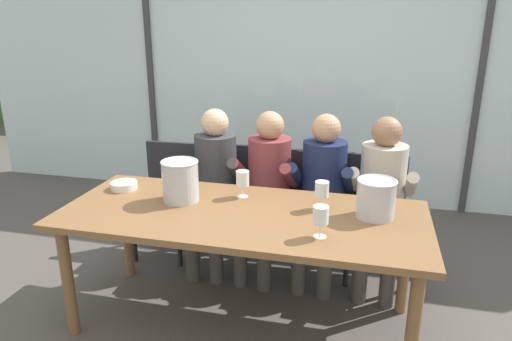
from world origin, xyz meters
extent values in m
plane|color=#4C4742|center=(0.00, 1.00, 0.00)|extent=(14.00, 14.00, 0.00)
cube|color=silver|center=(0.00, 2.29, 1.30)|extent=(7.37, 0.03, 2.60)
cube|color=#38383D|center=(-1.66, 2.27, 1.30)|extent=(0.06, 0.06, 2.60)
cube|color=#38383D|center=(1.66, 2.27, 1.30)|extent=(0.06, 0.06, 2.60)
cube|color=#386633|center=(0.00, 5.98, 0.78)|extent=(13.37, 2.40, 1.57)
cube|color=brown|center=(0.00, 0.00, 0.74)|extent=(2.17, 0.91, 0.04)
cylinder|color=brown|center=(-0.98, -0.36, 0.36)|extent=(0.07, 0.07, 0.72)
cylinder|color=brown|center=(0.98, -0.36, 0.36)|extent=(0.07, 0.07, 0.72)
cylinder|color=brown|center=(-0.98, 0.36, 0.36)|extent=(0.07, 0.07, 0.72)
cylinder|color=brown|center=(0.98, 0.36, 0.36)|extent=(0.07, 0.07, 0.72)
cube|color=#232328|center=(-0.86, 0.75, 0.46)|extent=(0.45, 0.45, 0.03)
cube|color=#232328|center=(-0.87, 0.95, 0.68)|extent=(0.42, 0.05, 0.42)
cylinder|color=#232328|center=(-1.04, 0.55, 0.22)|extent=(0.04, 0.04, 0.45)
cylinder|color=#232328|center=(-0.66, 0.57, 0.22)|extent=(0.04, 0.04, 0.45)
cylinder|color=#232328|center=(-1.06, 0.93, 0.22)|extent=(0.04, 0.04, 0.45)
cylinder|color=#232328|center=(-0.68, 0.95, 0.22)|extent=(0.04, 0.04, 0.45)
cube|color=#232328|center=(-0.41, 0.79, 0.46)|extent=(0.49, 0.49, 0.03)
cube|color=#232328|center=(-0.43, 0.99, 0.68)|extent=(0.42, 0.09, 0.42)
cylinder|color=#232328|center=(-0.57, 0.58, 0.22)|extent=(0.04, 0.04, 0.45)
cylinder|color=#232328|center=(-0.20, 0.62, 0.22)|extent=(0.04, 0.04, 0.45)
cylinder|color=#232328|center=(-0.62, 0.95, 0.22)|extent=(0.04, 0.04, 0.45)
cylinder|color=#232328|center=(-0.24, 1.00, 0.22)|extent=(0.04, 0.04, 0.45)
cube|color=#232328|center=(0.04, 0.77, 0.46)|extent=(0.45, 0.45, 0.03)
cube|color=#232328|center=(0.03, 0.97, 0.68)|extent=(0.42, 0.05, 0.42)
cylinder|color=#232328|center=(-0.15, 0.58, 0.22)|extent=(0.04, 0.04, 0.45)
cylinder|color=#232328|center=(0.23, 0.59, 0.22)|extent=(0.04, 0.04, 0.45)
cylinder|color=#232328|center=(-0.16, 0.96, 0.22)|extent=(0.04, 0.04, 0.45)
cylinder|color=#232328|center=(0.22, 0.97, 0.22)|extent=(0.04, 0.04, 0.45)
cube|color=#232328|center=(0.41, 0.77, 0.46)|extent=(0.47, 0.47, 0.03)
cube|color=#232328|center=(0.40, 0.97, 0.68)|extent=(0.42, 0.06, 0.42)
cylinder|color=#232328|center=(0.23, 0.57, 0.22)|extent=(0.04, 0.04, 0.45)
cylinder|color=#232328|center=(0.61, 0.59, 0.22)|extent=(0.04, 0.04, 0.45)
cylinder|color=#232328|center=(0.21, 0.95, 0.22)|extent=(0.04, 0.04, 0.45)
cylinder|color=#232328|center=(0.59, 0.97, 0.22)|extent=(0.04, 0.04, 0.45)
cube|color=#232328|center=(0.80, 0.78, 0.46)|extent=(0.45, 0.45, 0.03)
cube|color=#232328|center=(0.79, 0.98, 0.68)|extent=(0.42, 0.05, 0.42)
cylinder|color=#232328|center=(0.61, 0.58, 0.22)|extent=(0.04, 0.04, 0.45)
cylinder|color=#232328|center=(0.99, 0.59, 0.22)|extent=(0.04, 0.04, 0.45)
cylinder|color=#232328|center=(0.60, 0.96, 0.22)|extent=(0.04, 0.04, 0.45)
cylinder|color=#232328|center=(0.98, 0.97, 0.22)|extent=(0.04, 0.04, 0.45)
cylinder|color=#38383D|center=(-0.43, 0.81, 0.75)|extent=(0.34, 0.34, 0.52)
sphere|color=#DBAD89|center=(-0.43, 0.81, 1.11)|extent=(0.21, 0.21, 0.21)
cube|color=#47423D|center=(-0.51, 0.60, 0.49)|extent=(0.16, 0.41, 0.13)
cube|color=#47423D|center=(-0.33, 0.61, 0.49)|extent=(0.16, 0.41, 0.13)
cylinder|color=#47423D|center=(-0.49, 0.40, 0.24)|extent=(0.10, 0.10, 0.47)
cylinder|color=#47423D|center=(-0.32, 0.41, 0.24)|extent=(0.10, 0.10, 0.47)
cylinder|color=#38383D|center=(-0.61, 0.67, 0.78)|extent=(0.10, 0.33, 0.26)
cylinder|color=#38383D|center=(-0.24, 0.70, 0.78)|extent=(0.10, 0.33, 0.26)
cylinder|color=brown|center=(-0.01, 0.81, 0.75)|extent=(0.35, 0.35, 0.52)
sphere|color=tan|center=(-0.01, 0.81, 1.11)|extent=(0.21, 0.21, 0.21)
cube|color=#47423D|center=(-0.12, 0.61, 0.49)|extent=(0.16, 0.41, 0.13)
cube|color=#47423D|center=(0.06, 0.60, 0.49)|extent=(0.16, 0.41, 0.13)
cylinder|color=#47423D|center=(-0.13, 0.42, 0.24)|extent=(0.10, 0.10, 0.47)
cylinder|color=#47423D|center=(0.05, 0.40, 0.24)|extent=(0.10, 0.10, 0.47)
cylinder|color=brown|center=(-0.21, 0.70, 0.78)|extent=(0.11, 0.33, 0.26)
cylinder|color=brown|center=(0.17, 0.67, 0.78)|extent=(0.11, 0.33, 0.26)
cylinder|color=#192347|center=(0.40, 0.81, 0.75)|extent=(0.34, 0.34, 0.52)
sphere|color=tan|center=(0.40, 0.81, 1.11)|extent=(0.21, 0.21, 0.21)
cube|color=#47423D|center=(0.30, 0.61, 0.49)|extent=(0.15, 0.41, 0.13)
cube|color=#47423D|center=(0.48, 0.60, 0.49)|extent=(0.15, 0.41, 0.13)
cylinder|color=#47423D|center=(0.29, 0.41, 0.24)|extent=(0.10, 0.10, 0.47)
cylinder|color=#47423D|center=(0.47, 0.40, 0.24)|extent=(0.10, 0.10, 0.47)
cylinder|color=#192347|center=(0.21, 0.70, 0.78)|extent=(0.10, 0.33, 0.26)
cylinder|color=#192347|center=(0.58, 0.68, 0.78)|extent=(0.10, 0.33, 0.26)
cylinder|color=#B7AD9E|center=(0.82, 0.81, 0.75)|extent=(0.33, 0.33, 0.52)
sphere|color=#936B4C|center=(0.82, 0.81, 1.11)|extent=(0.21, 0.21, 0.21)
cube|color=#47423D|center=(0.72, 0.61, 0.49)|extent=(0.15, 0.40, 0.13)
cube|color=#47423D|center=(0.90, 0.60, 0.49)|extent=(0.15, 0.40, 0.13)
cylinder|color=#47423D|center=(0.71, 0.41, 0.24)|extent=(0.10, 0.10, 0.47)
cylinder|color=#47423D|center=(0.89, 0.40, 0.24)|extent=(0.10, 0.10, 0.47)
cylinder|color=#B7AD9E|center=(0.62, 0.69, 0.78)|extent=(0.09, 0.33, 0.26)
cylinder|color=#B7AD9E|center=(1.00, 0.68, 0.78)|extent=(0.09, 0.33, 0.26)
cylinder|color=#B7B7BC|center=(-0.42, 0.09, 0.89)|extent=(0.23, 0.23, 0.25)
torus|color=silver|center=(-0.42, 0.09, 1.01)|extent=(0.23, 0.23, 0.01)
cylinder|color=#B7B7BC|center=(0.76, 0.12, 0.87)|extent=(0.22, 0.22, 0.22)
torus|color=silver|center=(0.76, 0.12, 0.98)|extent=(0.23, 0.23, 0.01)
cylinder|color=silver|center=(-0.88, 0.19, 0.78)|extent=(0.18, 0.18, 0.05)
cylinder|color=silver|center=(-0.06, 0.25, 0.76)|extent=(0.07, 0.07, 0.00)
cylinder|color=silver|center=(-0.06, 0.25, 0.80)|extent=(0.01, 0.01, 0.07)
cylinder|color=silver|center=(-0.06, 0.25, 0.88)|extent=(0.08, 0.08, 0.09)
cylinder|color=#560C1E|center=(-0.06, 0.25, 0.86)|extent=(0.07, 0.07, 0.04)
cylinder|color=silver|center=(0.45, 0.16, 0.76)|extent=(0.07, 0.07, 0.00)
cylinder|color=silver|center=(0.45, 0.16, 0.80)|extent=(0.01, 0.01, 0.07)
cylinder|color=silver|center=(0.45, 0.16, 0.88)|extent=(0.08, 0.08, 0.09)
cylinder|color=maroon|center=(0.45, 0.16, 0.86)|extent=(0.07, 0.07, 0.04)
cylinder|color=silver|center=(0.49, -0.22, 0.76)|extent=(0.07, 0.07, 0.00)
cylinder|color=silver|center=(0.49, -0.22, 0.80)|extent=(0.01, 0.01, 0.07)
cylinder|color=silver|center=(0.49, -0.22, 0.88)|extent=(0.08, 0.08, 0.09)
cylinder|color=maroon|center=(0.49, -0.22, 0.86)|extent=(0.07, 0.07, 0.04)
camera|label=1|loc=(0.70, -2.46, 1.85)|focal=32.77mm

